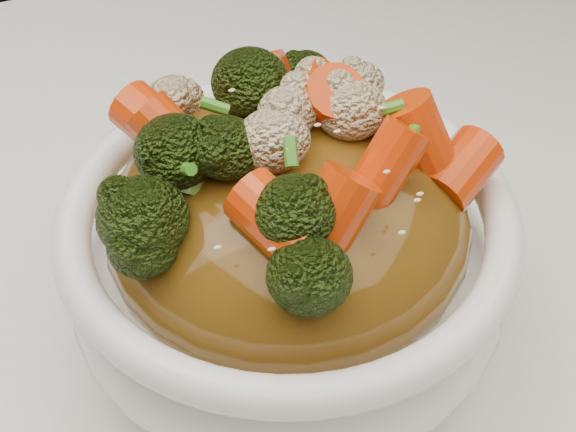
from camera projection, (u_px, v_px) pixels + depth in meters
name	position (u px, v px, depth m)	size (l,w,h in m)	color
tablecloth	(252.00, 386.00, 0.40)	(1.20, 0.80, 0.04)	white
bowl	(288.00, 263.00, 0.38)	(0.20, 0.20, 0.08)	white
sauce_base	(288.00, 221.00, 0.36)	(0.16, 0.16, 0.09)	brown
carrots	(288.00, 115.00, 0.32)	(0.16, 0.16, 0.05)	red
broccoli	(288.00, 117.00, 0.32)	(0.16, 0.16, 0.04)	black
cauliflower	(288.00, 120.00, 0.32)	(0.16, 0.16, 0.03)	beige
scallions	(288.00, 113.00, 0.31)	(0.12, 0.12, 0.02)	#3A831E
sesame_seeds	(288.00, 113.00, 0.31)	(0.15, 0.15, 0.01)	beige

